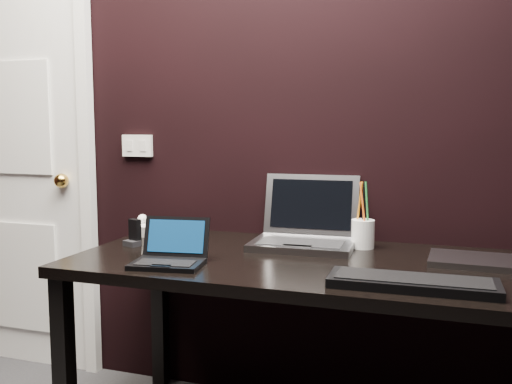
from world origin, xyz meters
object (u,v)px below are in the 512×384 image
(silver_laptop, at_px, (305,233))
(pen_cup, at_px, (363,233))
(door, at_px, (9,159))
(closed_laptop, at_px, (477,261))
(mobile_phone, at_px, (134,236))
(netbook, at_px, (170,256))
(desk, at_px, (311,281))
(desk_phone, at_px, (158,227))
(ext_keyboard, at_px, (413,283))

(silver_laptop, xyz_separation_m, pen_cup, (0.22, 0.03, 0.01))
(door, height_order, closed_laptop, door)
(door, relative_size, mobile_phone, 20.35)
(silver_laptop, bearing_deg, netbook, -129.18)
(silver_laptop, distance_m, mobile_phone, 0.68)
(silver_laptop, distance_m, closed_laptop, 0.64)
(mobile_phone, height_order, pen_cup, pen_cup)
(desk, height_order, mobile_phone, mobile_phone)
(silver_laptop, xyz_separation_m, mobile_phone, (-0.64, -0.22, -0.01))
(mobile_phone, bearing_deg, desk, -0.28)
(door, bearing_deg, desk_phone, -9.72)
(silver_laptop, relative_size, closed_laptop, 1.27)
(desk, xyz_separation_m, ext_keyboard, (0.36, -0.25, 0.09))
(mobile_phone, bearing_deg, door, 158.20)
(desk, height_order, netbook, netbook)
(closed_laptop, relative_size, pen_cup, 1.24)
(desk, xyz_separation_m, netbook, (-0.44, -0.23, 0.11))
(pen_cup, bearing_deg, door, 176.04)
(ext_keyboard, bearing_deg, door, 162.70)
(netbook, relative_size, desk_phone, 1.33)
(silver_laptop, relative_size, desk_phone, 2.04)
(desk, height_order, silver_laptop, silver_laptop)
(desk, relative_size, closed_laptop, 5.30)
(desk, xyz_separation_m, silver_laptop, (-0.08, 0.22, 0.13))
(silver_laptop, bearing_deg, ext_keyboard, -46.92)
(closed_laptop, height_order, desk_phone, desk_phone)
(mobile_phone, bearing_deg, silver_laptop, 18.66)
(door, height_order, mobile_phone, door)
(netbook, distance_m, ext_keyboard, 0.81)
(closed_laptop, bearing_deg, door, 173.31)
(desk, relative_size, mobile_phone, 16.17)
(netbook, xyz_separation_m, closed_laptop, (1.00, 0.34, -0.02))
(silver_laptop, height_order, ext_keyboard, silver_laptop)
(desk, relative_size, pen_cup, 6.55)
(closed_laptop, bearing_deg, desk, -168.11)
(netbook, xyz_separation_m, silver_laptop, (0.36, 0.45, 0.02))
(ext_keyboard, height_order, mobile_phone, mobile_phone)
(closed_laptop, xyz_separation_m, pen_cup, (-0.41, 0.13, 0.05))
(door, height_order, ext_keyboard, door)
(ext_keyboard, relative_size, pen_cup, 1.90)
(door, xyz_separation_m, pen_cup, (1.79, -0.12, -0.24))
(netbook, distance_m, closed_laptop, 1.06)
(ext_keyboard, height_order, pen_cup, pen_cup)
(desk, bearing_deg, closed_laptop, 11.89)
(desk, height_order, closed_laptop, closed_laptop)
(door, height_order, netbook, door)
(closed_laptop, bearing_deg, silver_laptop, 170.71)
(silver_laptop, bearing_deg, mobile_phone, -161.34)
(netbook, xyz_separation_m, mobile_phone, (-0.28, 0.23, 0.01))
(ext_keyboard, bearing_deg, silver_laptop, 133.08)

